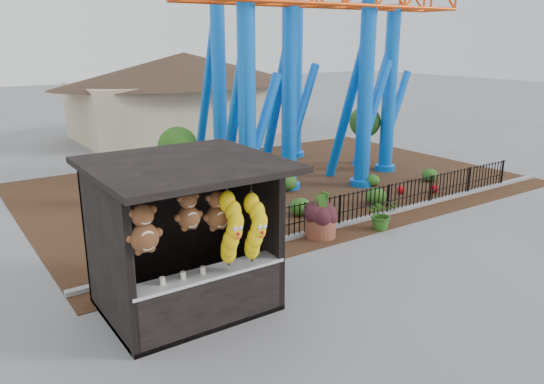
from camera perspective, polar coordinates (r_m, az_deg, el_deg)
ground at (r=12.00m, az=6.63°, el=-10.41°), size 120.00×120.00×0.00m
mulch_bed at (r=20.23m, az=0.47°, el=0.89°), size 18.00×12.00×0.02m
curb at (r=16.54m, az=10.39°, el=-2.73°), size 18.00×0.18×0.12m
prize_booth at (r=10.54m, az=-8.99°, el=-5.24°), size 3.50×3.40×3.12m
picket_fence at (r=17.02m, az=12.64°, el=-0.76°), size 12.20×0.06×1.00m
roller_coaster at (r=20.38m, az=2.86°, el=19.26°), size 11.00×6.37×10.82m
terracotta_planter at (r=14.87m, az=5.22°, el=-3.83°), size 0.97×0.97×0.55m
planter_foliage at (r=14.67m, az=5.28°, el=-1.63°), size 0.70×0.70×0.64m
potted_plant at (r=15.65m, az=11.74°, el=-2.31°), size 1.08×1.02×0.95m
landscaping at (r=18.64m, az=7.45°, el=0.30°), size 8.26×3.78×0.64m
pavilion at (r=31.04m, az=-9.35°, el=11.78°), size 15.00×15.00×4.80m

